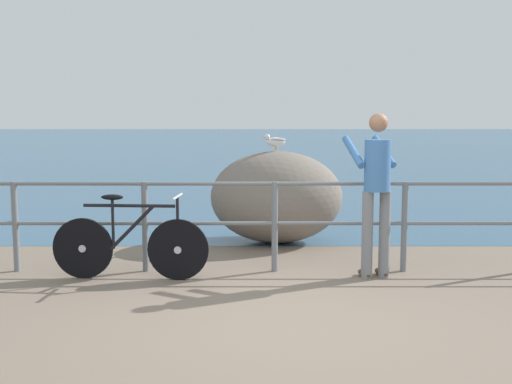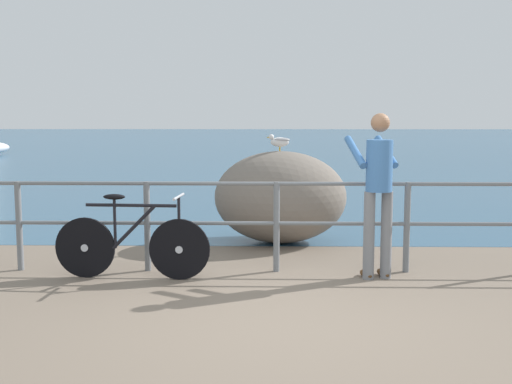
% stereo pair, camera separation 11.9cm
% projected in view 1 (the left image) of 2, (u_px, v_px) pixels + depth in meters
% --- Properties ---
extents(ground_plane, '(120.00, 120.00, 0.10)m').
position_uv_depth(ground_plane, '(264.00, 162.00, 25.25)').
color(ground_plane, '#756656').
extents(sea_surface, '(120.00, 90.00, 0.01)m').
position_uv_depth(sea_surface, '(261.00, 138.00, 53.12)').
color(sea_surface, '#2D5675').
rests_on(sea_surface, ground_plane).
extents(promenade_railing, '(8.84, 0.07, 1.02)m').
position_uv_depth(promenade_railing, '(277.00, 215.00, 6.99)').
color(promenade_railing, slate).
rests_on(promenade_railing, ground_plane).
extents(bicycle, '(1.70, 0.48, 0.92)m').
position_uv_depth(bicycle, '(133.00, 243.00, 6.68)').
color(bicycle, black).
rests_on(bicycle, ground_plane).
extents(person_at_railing, '(0.55, 0.67, 1.78)m').
position_uv_depth(person_at_railing, '(379.00, 187.00, 6.67)').
color(person_at_railing, slate).
rests_on(person_at_railing, ground_plane).
extents(breakwater_boulder_main, '(1.83, 1.45, 1.28)m').
position_uv_depth(breakwater_boulder_main, '(279.00, 197.00, 8.65)').
color(breakwater_boulder_main, slate).
rests_on(breakwater_boulder_main, ground).
extents(seagull, '(0.34, 0.16, 0.23)m').
position_uv_depth(seagull, '(278.00, 141.00, 8.56)').
color(seagull, gold).
rests_on(seagull, breakwater_boulder_main).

